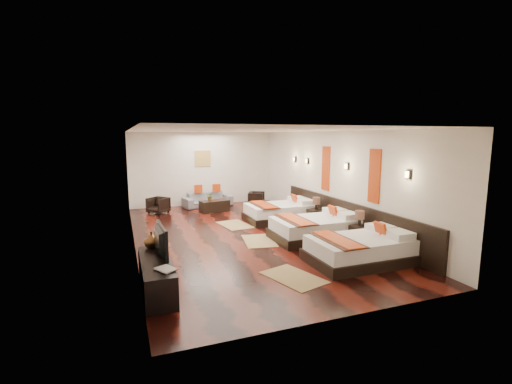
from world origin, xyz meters
name	(u,v)px	position (x,y,z in m)	size (l,w,h in m)	color
floor	(242,235)	(0.00, 0.00, 0.00)	(5.50, 9.50, 0.01)	black
ceiling	(241,130)	(0.00, 0.00, 2.80)	(5.50, 9.50, 0.01)	white
back_wall	(203,169)	(0.00, 4.75, 1.40)	(5.50, 0.01, 2.80)	silver
left_wall	(132,189)	(-2.75, 0.00, 1.40)	(0.01, 9.50, 2.80)	silver
right_wall	(332,179)	(2.75, 0.00, 1.40)	(0.01, 9.50, 2.80)	silver
headboard_panel	(345,217)	(2.71, -0.80, 0.45)	(0.08, 6.60, 0.90)	black
bed_near	(361,249)	(1.70, -2.87, 0.28)	(2.17, 1.36, 0.83)	black
bed_mid	(316,228)	(1.70, -1.00, 0.29)	(2.22, 1.40, 0.85)	black
bed_far	(281,212)	(1.70, 1.21, 0.28)	(2.14, 1.34, 0.82)	black
nightstand_a	(359,232)	(2.44, -1.78, 0.30)	(0.43, 0.43, 0.85)	black
nightstand_b	(316,215)	(2.44, 0.31, 0.30)	(0.43, 0.43, 0.84)	black
jute_mat_near	(294,277)	(-0.02, -3.13, 0.01)	(0.75, 1.20, 0.01)	#9E8150
jute_mat_mid	(259,241)	(0.24, -0.66, 0.01)	(0.75, 1.20, 0.01)	#9E8150
jute_mat_far	(235,225)	(0.16, 1.15, 0.01)	(0.75, 1.20, 0.01)	#9E8150
tv_console	(156,276)	(-2.50, -2.82, 0.28)	(0.50, 1.80, 0.55)	black
tv	(157,241)	(-2.45, -2.57, 0.83)	(0.96, 0.13, 0.55)	black
book	(159,271)	(-2.50, -3.41, 0.57)	(0.24, 0.33, 0.03)	black
figurine	(152,240)	(-2.50, -2.06, 0.70)	(0.29, 0.29, 0.31)	brown
sofa	(208,199)	(0.06, 4.32, 0.27)	(1.85, 0.72, 0.54)	slate
armchair_left	(158,205)	(-1.83, 3.67, 0.28)	(0.60, 0.62, 0.56)	black
armchair_right	(256,199)	(1.86, 3.81, 0.27)	(0.57, 0.59, 0.53)	black
coffee_table	(214,206)	(0.06, 3.27, 0.20)	(1.00, 0.50, 0.40)	black
table_plant	(210,196)	(-0.07, 3.34, 0.55)	(0.26, 0.23, 0.29)	#275E1F
orange_panel_a	(374,176)	(2.73, -1.90, 1.70)	(0.04, 0.40, 1.30)	#D86014
orange_panel_b	(326,168)	(2.73, 0.30, 1.70)	(0.04, 0.40, 1.30)	#D86014
sconce_near	(408,174)	(2.70, -3.00, 1.85)	(0.07, 0.12, 0.18)	black
sconce_mid	(347,166)	(2.70, -0.80, 1.85)	(0.07, 0.12, 0.18)	black
sconce_far	(307,161)	(2.70, 1.40, 1.85)	(0.07, 0.12, 0.18)	black
sconce_lounge	(295,159)	(2.70, 2.30, 1.85)	(0.07, 0.12, 0.18)	black
gold_artwork	(203,158)	(0.00, 4.73, 1.80)	(0.60, 0.04, 0.60)	#AD873F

